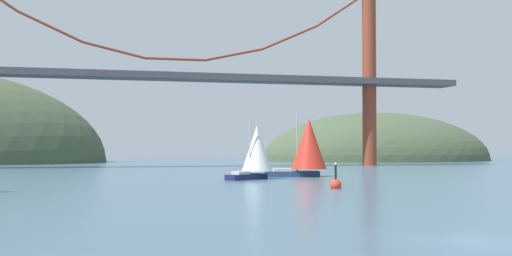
{
  "coord_description": "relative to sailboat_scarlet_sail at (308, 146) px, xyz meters",
  "views": [
    {
      "loc": [
        -15.16,
        -23.54,
        3.94
      ],
      "look_at": [
        0.0,
        34.94,
        5.65
      ],
      "focal_mm": 44.61,
      "sensor_mm": 36.0,
      "label": 1
    }
  ],
  "objects": [
    {
      "name": "channel_buoy",
      "position": [
        -5.02,
        -22.32,
        -3.59
      ],
      "size": [
        1.1,
        1.1,
        2.64
      ],
      "color": "red",
      "rests_on": "ground_plane"
    },
    {
      "name": "headland_right",
      "position": [
        48.16,
        80.92,
        -3.96
      ],
      "size": [
        63.49,
        44.0,
        25.92
      ],
      "primitive_type": "ellipsoid",
      "color": "#425138",
      "rests_on": "ground_plane"
    },
    {
      "name": "ground_plane",
      "position": [
        -11.84,
        -54.08,
        -3.96
      ],
      "size": [
        360.0,
        360.0,
        0.0
      ],
      "primitive_type": "plane",
      "color": "#426075"
    },
    {
      "name": "suspension_bridge",
      "position": [
        -11.84,
        40.92,
        13.39
      ],
      "size": [
        114.62,
        6.0,
        35.62
      ],
      "color": "brown",
      "rests_on": "ground_plane"
    },
    {
      "name": "sailboat_white_mainsail",
      "position": [
        -8.03,
        -4.36,
        -0.6
      ],
      "size": [
        6.87,
        5.89,
        7.25
      ],
      "color": "#191E4C",
      "rests_on": "ground_plane"
    },
    {
      "name": "sailboat_scarlet_sail",
      "position": [
        0.0,
        0.0,
        0.0
      ],
      "size": [
        8.39,
        5.11,
        8.46
      ],
      "color": "navy",
      "rests_on": "ground_plane"
    }
  ]
}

